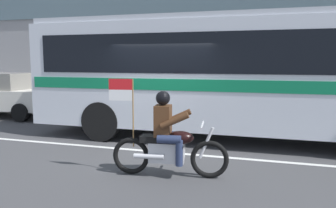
{
  "coord_description": "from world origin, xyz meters",
  "views": [
    {
      "loc": [
        2.67,
        -7.98,
        2.1
      ],
      "look_at": [
        0.2,
        -0.09,
        1.06
      ],
      "focal_mm": 36.97,
      "sensor_mm": 36.0,
      "label": 1
    }
  ],
  "objects_px": {
    "motorcycle_with_rider": "(168,140)",
    "fire_hydrant": "(215,105)",
    "transit_bus": "(236,69)",
    "parked_sedan_curbside": "(3,94)"
  },
  "relations": [
    {
      "from": "transit_bus",
      "to": "motorcycle_with_rider",
      "type": "xyz_separation_m",
      "value": [
        -0.81,
        -3.32,
        -1.22
      ]
    },
    {
      "from": "transit_bus",
      "to": "fire_hydrant",
      "type": "bearing_deg",
      "value": 108.6
    },
    {
      "from": "transit_bus",
      "to": "fire_hydrant",
      "type": "xyz_separation_m",
      "value": [
        -1.07,
        3.18,
        -1.36
      ]
    },
    {
      "from": "transit_bus",
      "to": "fire_hydrant",
      "type": "distance_m",
      "value": 3.62
    },
    {
      "from": "motorcycle_with_rider",
      "to": "parked_sedan_curbside",
      "type": "xyz_separation_m",
      "value": [
        -8.05,
        4.71,
        0.18
      ]
    },
    {
      "from": "parked_sedan_curbside",
      "to": "fire_hydrant",
      "type": "distance_m",
      "value": 8.0
    },
    {
      "from": "motorcycle_with_rider",
      "to": "fire_hydrant",
      "type": "relative_size",
      "value": 2.91
    },
    {
      "from": "parked_sedan_curbside",
      "to": "fire_hydrant",
      "type": "xyz_separation_m",
      "value": [
        7.79,
        1.79,
        -0.33
      ]
    },
    {
      "from": "motorcycle_with_rider",
      "to": "fire_hydrant",
      "type": "bearing_deg",
      "value": 92.32
    },
    {
      "from": "motorcycle_with_rider",
      "to": "parked_sedan_curbside",
      "type": "bearing_deg",
      "value": 149.69
    }
  ]
}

